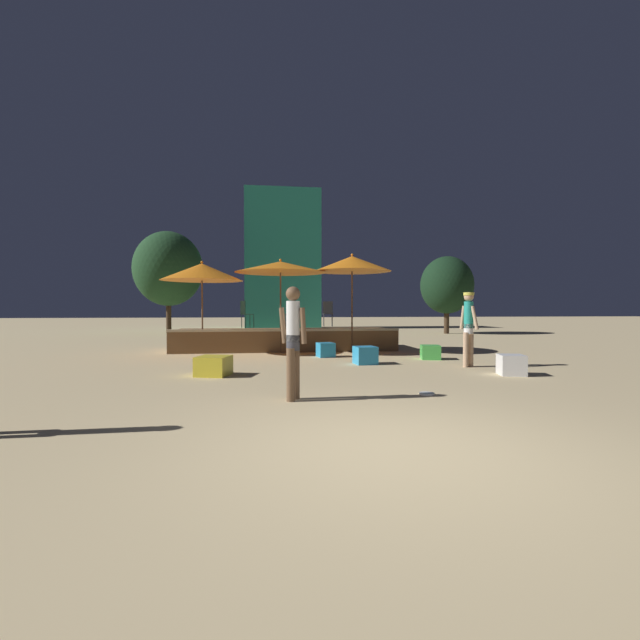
% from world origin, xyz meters
% --- Properties ---
extents(ground_plane, '(120.00, 120.00, 0.00)m').
position_xyz_m(ground_plane, '(0.00, 0.00, 0.00)').
color(ground_plane, '#D1B784').
extents(wooden_deck, '(7.36, 2.36, 0.76)m').
position_xyz_m(wooden_deck, '(-0.66, 10.59, 0.34)').
color(wooden_deck, brown).
rests_on(wooden_deck, ground).
extents(patio_umbrella_0, '(2.52, 2.52, 2.89)m').
position_xyz_m(patio_umbrella_0, '(-3.28, 9.52, 2.54)').
color(patio_umbrella_0, brown).
rests_on(patio_umbrella_0, ground).
extents(patio_umbrella_1, '(2.51, 2.51, 3.18)m').
position_xyz_m(patio_umbrella_1, '(1.45, 9.42, 2.85)').
color(patio_umbrella_1, brown).
rests_on(patio_umbrella_1, ground).
extents(patio_umbrella_2, '(2.89, 2.89, 2.98)m').
position_xyz_m(patio_umbrella_2, '(-0.85, 9.45, 2.72)').
color(patio_umbrella_2, brown).
rests_on(patio_umbrella_2, ground).
extents(cube_seat_0, '(0.61, 0.61, 0.43)m').
position_xyz_m(cube_seat_0, '(3.86, 4.30, 0.22)').
color(cube_seat_0, white).
rests_on(cube_seat_0, ground).
extents(cube_seat_1, '(0.61, 0.61, 0.39)m').
position_xyz_m(cube_seat_1, '(3.22, 7.20, 0.19)').
color(cube_seat_1, '#4CC651').
rests_on(cube_seat_1, ground).
extents(cube_seat_2, '(0.58, 0.58, 0.45)m').
position_xyz_m(cube_seat_2, '(1.19, 6.44, 0.22)').
color(cube_seat_2, '#2D9EDB').
rests_on(cube_seat_2, ground).
extents(cube_seat_3, '(0.79, 0.79, 0.41)m').
position_xyz_m(cube_seat_3, '(-2.41, 5.03, 0.21)').
color(cube_seat_3, yellow).
rests_on(cube_seat_3, ground).
extents(cube_seat_4, '(0.54, 0.54, 0.41)m').
position_xyz_m(cube_seat_4, '(0.41, 8.12, 0.21)').
color(cube_seat_4, '#2D9EDB').
rests_on(cube_seat_4, ground).
extents(person_0, '(0.45, 0.30, 1.76)m').
position_xyz_m(person_0, '(-0.90, 2.42, 0.96)').
color(person_0, brown).
rests_on(person_0, ground).
extents(person_2, '(0.30, 0.53, 1.81)m').
position_xyz_m(person_2, '(3.54, 5.60, 1.04)').
color(person_2, tan).
rests_on(person_2, ground).
extents(bistro_chair_0, '(0.46, 0.46, 0.90)m').
position_xyz_m(bistro_chair_0, '(-1.99, 10.17, 1.31)').
color(bistro_chair_0, '#1E4C47').
rests_on(bistro_chair_0, wooden_deck).
extents(bistro_chair_1, '(0.47, 0.46, 0.90)m').
position_xyz_m(bistro_chair_1, '(-0.47, 11.31, 1.31)').
color(bistro_chair_1, '#2D3338').
rests_on(bistro_chair_1, wooden_deck).
extents(bistro_chair_2, '(0.40, 0.40, 0.90)m').
position_xyz_m(bistro_chair_2, '(0.92, 11.14, 1.31)').
color(bistro_chair_2, '#2D3338').
rests_on(bistro_chair_2, wooden_deck).
extents(frisbee_disc, '(0.25, 0.25, 0.03)m').
position_xyz_m(frisbee_disc, '(1.31, 2.55, 0.02)').
color(frisbee_disc, white).
rests_on(frisbee_disc, ground).
extents(background_tree_0, '(2.88, 2.88, 4.27)m').
position_xyz_m(background_tree_0, '(8.63, 18.42, 2.68)').
color(background_tree_0, '#3D2B1C').
rests_on(background_tree_0, ground).
extents(background_tree_1, '(3.77, 3.77, 5.69)m').
position_xyz_m(background_tree_1, '(-6.71, 20.67, 3.61)').
color(background_tree_1, '#3D2B1C').
rests_on(background_tree_1, ground).
extents(distant_building, '(5.08, 3.26, 9.41)m').
position_xyz_m(distant_building, '(-0.15, 25.81, 4.71)').
color(distant_building, teal).
rests_on(distant_building, ground).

